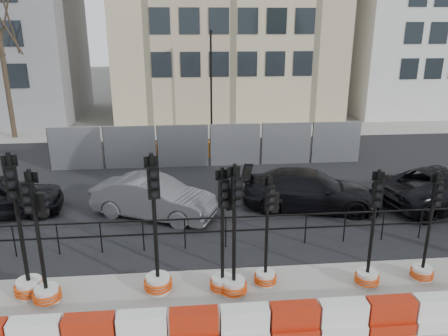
{
  "coord_description": "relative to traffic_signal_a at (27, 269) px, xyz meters",
  "views": [
    {
      "loc": [
        -1.14,
        -10.32,
        6.35
      ],
      "look_at": [
        0.12,
        3.0,
        1.9
      ],
      "focal_mm": 35.0,
      "sensor_mm": 36.0,
      "label": 1
    }
  ],
  "objects": [
    {
      "name": "car_b",
      "position": [
        2.76,
        4.4,
        -0.06
      ],
      "size": [
        4.62,
        5.34,
        1.4
      ],
      "primitive_type": "imported",
      "rotation": [
        0.0,
        0.0,
        1.15
      ],
      "color": "#525257",
      "rests_on": "ground"
    },
    {
      "name": "traffic_signal_b",
      "position": [
        0.5,
        -0.32,
        0.04
      ],
      "size": [
        0.66,
        0.66,
        3.37
      ],
      "rotation": [
        0.0,
        0.0,
        -0.21
      ],
      "color": "silver",
      "rests_on": "ground"
    },
    {
      "name": "car_c",
      "position": [
        8.26,
        4.6,
        -0.06
      ],
      "size": [
        3.99,
        5.65,
        1.4
      ],
      "primitive_type": "imported",
      "rotation": [
        0.0,
        0.0,
        1.35
      ],
      "color": "black",
      "rests_on": "ground"
    },
    {
      "name": "traffic_signal_h",
      "position": [
        9.9,
        -0.2,
        -0.14
      ],
      "size": [
        0.58,
        0.58,
        2.97
      ],
      "rotation": [
        0.0,
        0.0,
        -0.04
      ],
      "color": "silver",
      "rests_on": "ground"
    },
    {
      "name": "road",
      "position": [
        4.99,
        7.77,
        -0.74
      ],
      "size": [
        40.0,
        14.0,
        0.03
      ],
      "primitive_type": "cube",
      "color": "black",
      "rests_on": "ground"
    },
    {
      "name": "kerb_railing",
      "position": [
        4.99,
        1.97,
        -0.07
      ],
      "size": [
        18.0,
        0.04,
        1.0
      ],
      "color": "black",
      "rests_on": "ground"
    },
    {
      "name": "traffic_signal_f",
      "position": [
        5.82,
        -0.04,
        -0.05
      ],
      "size": [
        0.58,
        0.58,
        2.95
      ],
      "rotation": [
        0.0,
        0.0,
        0.26
      ],
      "color": "silver",
      "rests_on": "ground"
    },
    {
      "name": "sidewalk_far",
      "position": [
        4.99,
        16.77,
        -0.75
      ],
      "size": [
        40.0,
        4.0,
        0.02
      ],
      "primitive_type": "cube",
      "color": "gray",
      "rests_on": "ground"
    },
    {
      "name": "heras_fencing",
      "position": [
        4.51,
        10.48,
        -0.04
      ],
      "size": [
        14.33,
        1.72,
        2.0
      ],
      "color": "gray",
      "rests_on": "ground"
    },
    {
      "name": "lamp_post_far",
      "position": [
        5.49,
        15.75,
        2.47
      ],
      "size": [
        0.12,
        0.56,
        6.0
      ],
      "color": "black",
      "rests_on": "ground"
    },
    {
      "name": "traffic_signal_e",
      "position": [
        4.96,
        -0.4,
        -0.06
      ],
      "size": [
        0.66,
        0.66,
        3.37
      ],
      "rotation": [
        0.0,
        0.0,
        0.28
      ],
      "color": "silver",
      "rests_on": "ground"
    },
    {
      "name": "traffic_signal_d",
      "position": [
        4.71,
        -0.24,
        0.02
      ],
      "size": [
        0.64,
        0.64,
        3.25
      ],
      "rotation": [
        0.0,
        0.0,
        0.2
      ],
      "color": "silver",
      "rests_on": "ground"
    },
    {
      "name": "traffic_signal_a",
      "position": [
        0.0,
        0.0,
        0.0
      ],
      "size": [
        0.72,
        0.72,
        3.67
      ],
      "rotation": [
        0.0,
        0.0,
        0.29
      ],
      "color": "silver",
      "rests_on": "ground"
    },
    {
      "name": "traffic_signal_g",
      "position": [
        8.37,
        -0.32,
        -0.11
      ],
      "size": [
        0.61,
        0.61,
        3.12
      ],
      "rotation": [
        0.0,
        0.0,
        -0.23
      ],
      "color": "silver",
      "rests_on": "ground"
    },
    {
      "name": "car_d",
      "position": [
        13.31,
        4.34,
        -0.04
      ],
      "size": [
        4.57,
        6.2,
        1.44
      ],
      "primitive_type": "imported",
      "rotation": [
        0.0,
        0.0,
        1.79
      ],
      "color": "black",
      "rests_on": "ground"
    },
    {
      "name": "traffic_signal_c",
      "position": [
        3.11,
        -0.1,
        -0.02
      ],
      "size": [
        0.71,
        0.71,
        3.59
      ],
      "rotation": [
        0.0,
        0.0,
        0.22
      ],
      "color": "silver",
      "rests_on": "ground"
    },
    {
      "name": "ground",
      "position": [
        4.99,
        0.77,
        -0.76
      ],
      "size": [
        120.0,
        120.0,
        0.0
      ],
      "primitive_type": "plane",
      "color": "#51514C",
      "rests_on": "ground"
    },
    {
      "name": "barrier_row",
      "position": [
        4.99,
        -2.03,
        -0.39
      ],
      "size": [
        15.7,
        0.5,
        0.8
      ],
      "color": "#B9320E",
      "rests_on": "ground"
    }
  ]
}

